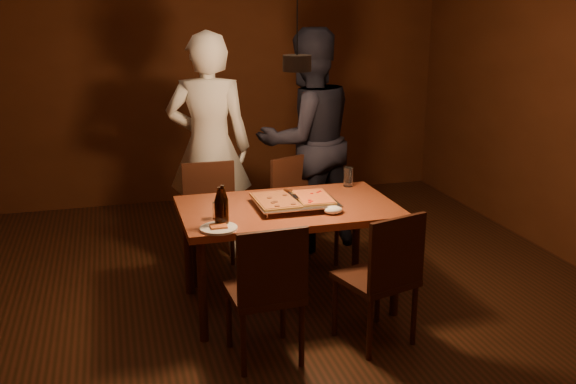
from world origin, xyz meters
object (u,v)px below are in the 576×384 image
object	(u,v)px
dining_table	(288,216)
beer_bottle_b	(223,205)
chair_near_left	(268,282)
pizza_tray	(295,203)
diner_white	(209,147)
diner_dark	(307,141)
chair_far_left	(211,209)
plate_slice	(219,228)
pendant_lamp	(297,61)
chair_far_right	(299,201)
beer_bottle_a	(220,207)
chair_near_right	(385,268)

from	to	relation	value
dining_table	beer_bottle_b	xyz separation A→B (m)	(-0.51, -0.28, 0.21)
chair_near_left	pizza_tray	size ratio (longest dim) A/B	0.88
diner_white	diner_dark	distance (m)	0.86
chair_far_left	diner_white	xyz separation A→B (m)	(0.06, 0.38, 0.42)
pizza_tray	diner_white	xyz separation A→B (m)	(-0.41, 1.14, 0.18)
plate_slice	pendant_lamp	distance (m)	1.15
chair_far_right	dining_table	bearing A→B (deg)	43.02
beer_bottle_b	plate_slice	world-z (taller)	beer_bottle_b
pendant_lamp	diner_dark	bearing A→B (deg)	69.76
dining_table	diner_dark	distance (m)	1.25
chair_far_left	pizza_tray	size ratio (longest dim) A/B	0.88
chair_far_right	pendant_lamp	world-z (taller)	pendant_lamp
dining_table	beer_bottle_a	xyz separation A→B (m)	(-0.53, -0.29, 0.20)
diner_white	diner_dark	world-z (taller)	diner_dark
chair_near_left	plate_slice	distance (m)	0.50
dining_table	chair_near_right	bearing A→B (deg)	-60.57
chair_near_left	beer_bottle_a	size ratio (longest dim) A/B	1.88
diner_white	pendant_lamp	xyz separation A→B (m)	(0.37, -1.31, 0.81)
plate_slice	diner_dark	xyz separation A→B (m)	(1.04, 1.47, 0.20)
dining_table	chair_far_right	bearing A→B (deg)	67.54
beer_bottle_a	pendant_lamp	world-z (taller)	pendant_lamp
dining_table	chair_far_left	bearing A→B (deg)	120.72
chair_near_right	chair_near_left	bearing A→B (deg)	164.51
beer_bottle_b	chair_far_right	bearing A→B (deg)	51.58
chair_near_left	pizza_tray	distance (m)	0.84
diner_dark	pizza_tray	bearing A→B (deg)	56.76
diner_dark	chair_near_left	bearing A→B (deg)	54.25
beer_bottle_a	beer_bottle_b	distance (m)	0.03
pendant_lamp	chair_near_right	bearing A→B (deg)	-51.95
chair_far_left	chair_far_right	distance (m)	0.74
beer_bottle_b	diner_white	bearing A→B (deg)	84.48
pizza_tray	diner_dark	xyz separation A→B (m)	(0.45, 1.15, 0.19)
chair_near_right	beer_bottle_b	xyz separation A→B (m)	(-0.92, 0.45, 0.35)
chair_near_left	diner_dark	bearing A→B (deg)	63.21
chair_far_left	pendant_lamp	xyz separation A→B (m)	(0.43, -0.93, 1.22)
chair_near_left	diner_white	bearing A→B (deg)	88.26
chair_near_left	diner_dark	size ratio (longest dim) A/B	0.25
chair_far_right	pendant_lamp	xyz separation A→B (m)	(-0.31, -0.95, 1.22)
chair_near_right	plate_slice	world-z (taller)	chair_near_right
diner_white	dining_table	bearing A→B (deg)	121.74
chair_near_left	pizza_tray	bearing A→B (deg)	59.35
chair_near_right	pendant_lamp	distance (m)	1.40
beer_bottle_a	chair_far_left	bearing A→B (deg)	84.49
diner_white	diner_dark	size ratio (longest dim) A/B	0.99
pizza_tray	beer_bottle_a	bearing A→B (deg)	-156.72
chair_far_left	beer_bottle_b	xyz separation A→B (m)	(-0.08, -1.01, 0.35)
pizza_tray	plate_slice	distance (m)	0.67
plate_slice	chair_far_left	bearing A→B (deg)	83.72
chair_near_left	chair_far_left	bearing A→B (deg)	90.86
beer_bottle_b	diner_dark	size ratio (longest dim) A/B	0.14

